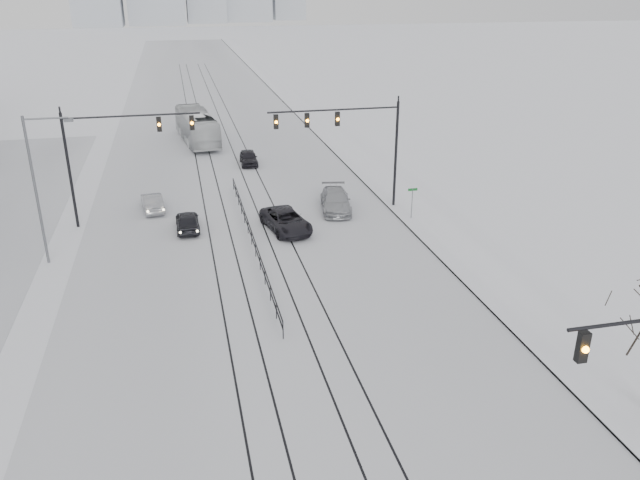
{
  "coord_description": "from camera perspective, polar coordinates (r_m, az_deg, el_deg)",
  "views": [
    {
      "loc": [
        -4.09,
        -7.61,
        15.9
      ],
      "look_at": [
        2.79,
        22.25,
        3.2
      ],
      "focal_mm": 35.0,
      "sensor_mm": 36.0,
      "label": 1
    }
  ],
  "objects": [
    {
      "name": "tram_rails",
      "position": [
        50.36,
        -7.68,
        3.92
      ],
      "size": [
        5.3,
        180.0,
        0.01
      ],
      "color": "black",
      "rests_on": "ground"
    },
    {
      "name": "sidewalk_east",
      "position": [
        71.63,
        1.58,
        9.74
      ],
      "size": [
        5.0,
        260.0,
        0.16
      ],
      "primitive_type": "cube",
      "color": "white",
      "rests_on": "ground"
    },
    {
      "name": "road",
      "position": [
        69.58,
        -9.39,
        9.01
      ],
      "size": [
        22.0,
        260.0,
        0.02
      ],
      "primitive_type": "cube",
      "color": "silver",
      "rests_on": "ground"
    },
    {
      "name": "street_sign",
      "position": [
        45.01,
        8.43,
        3.74
      ],
      "size": [
        0.7,
        0.06,
        2.4
      ],
      "color": "#595B60",
      "rests_on": "ground"
    },
    {
      "name": "traffic_mast_nw",
      "position": [
        45.03,
        -18.46,
        8.1
      ],
      "size": [
        9.1,
        0.37,
        8.0
      ],
      "color": "black",
      "rests_on": "ground"
    },
    {
      "name": "sedan_nb_front",
      "position": [
        42.92,
        -3.12,
        1.76
      ],
      "size": [
        3.34,
        5.53,
        1.43
      ],
      "primitive_type": "imported",
      "rotation": [
        0.0,
        0.0,
        0.2
      ],
      "color": "black",
      "rests_on": "ground"
    },
    {
      "name": "sedan_sb_inner",
      "position": [
        43.89,
        -12.02,
        1.68
      ],
      "size": [
        1.61,
        3.92,
        1.33
      ],
      "primitive_type": "imported",
      "rotation": [
        0.0,
        0.0,
        3.15
      ],
      "color": "black",
      "rests_on": "ground"
    },
    {
      "name": "median_fence",
      "position": [
        40.84,
        -6.28,
        0.25
      ],
      "size": [
        0.06,
        24.0,
        1.0
      ],
      "color": "black",
      "rests_on": "ground"
    },
    {
      "name": "curb",
      "position": [
        71.08,
        -0.36,
        9.63
      ],
      "size": [
        0.1,
        260.0,
        0.12
      ],
      "primitive_type": "cube",
      "color": "gray",
      "rests_on": "ground"
    },
    {
      "name": "sedan_sb_outer",
      "position": [
        48.38,
        -15.08,
        3.35
      ],
      "size": [
        1.9,
        4.14,
        1.31
      ],
      "primitive_type": "imported",
      "rotation": [
        0.0,
        0.0,
        3.27
      ],
      "color": "gray",
      "rests_on": "ground"
    },
    {
      "name": "street_light_west",
      "position": [
        39.94,
        -24.27,
        4.97
      ],
      "size": [
        2.73,
        0.25,
        9.0
      ],
      "color": "#595B60",
      "rests_on": "ground"
    },
    {
      "name": "sedan_nb_far",
      "position": [
        59.34,
        -6.54,
        7.48
      ],
      "size": [
        1.71,
        3.95,
        1.33
      ],
      "primitive_type": "imported",
      "rotation": [
        0.0,
        0.0,
        -0.04
      ],
      "color": "black",
      "rests_on": "ground"
    },
    {
      "name": "box_truck",
      "position": [
        68.54,
        -11.19,
        10.11
      ],
      "size": [
        4.32,
        12.34,
        3.37
      ],
      "primitive_type": "imported",
      "rotation": [
        0.0,
        0.0,
        3.27
      ],
      "color": "silver",
      "rests_on": "ground"
    },
    {
      "name": "sedan_nb_right",
      "position": [
        46.74,
        1.45,
        3.59
      ],
      "size": [
        2.95,
        5.46,
        1.5
      ],
      "primitive_type": "imported",
      "rotation": [
        0.0,
        0.0,
        -0.17
      ],
      "color": "#9D9FA4",
      "rests_on": "ground"
    },
    {
      "name": "traffic_mast_ne",
      "position": [
        45.48,
        3.01,
        9.59
      ],
      "size": [
        9.6,
        0.37,
        8.0
      ],
      "color": "black",
      "rests_on": "ground"
    }
  ]
}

